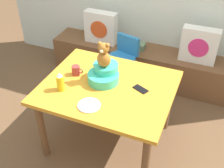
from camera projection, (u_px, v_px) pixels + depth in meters
The scene contains 13 objects.
ground_plane at pixel (109, 139), 3.08m from camera, with size 8.00×8.00×0.00m, color brown.
window_bench at pixel (144, 64), 3.88m from camera, with size 2.60×0.44×0.46m, color brown.
pillow_floral_left at pixel (101, 27), 3.79m from camera, with size 0.44×0.15×0.44m.
pillow_floral_right at pixel (199, 45), 3.39m from camera, with size 0.44×0.15×0.44m.
book_stack at pixel (138, 46), 3.75m from camera, with size 0.20×0.14×0.08m, color #617A58.
dining_table at pixel (108, 94), 2.70m from camera, with size 1.23×1.02×0.74m.
highchair at pixel (122, 59), 3.43m from camera, with size 0.40×0.51×0.79m.
infant_seat_teal at pixel (104, 74), 2.67m from camera, with size 0.30×0.33×0.16m.
teddy_bear at pixel (104, 55), 2.54m from camera, with size 0.13×0.12×0.25m.
ketchup_bottle at pixel (60, 82), 2.54m from camera, with size 0.07×0.07×0.18m.
coffee_mug at pixel (76, 70), 2.76m from camera, with size 0.12×0.08×0.09m.
dinner_plate_near at pixel (89, 105), 2.40m from camera, with size 0.20×0.20×0.01m, color white.
cell_phone at pixel (141, 89), 2.59m from camera, with size 0.07×0.14×0.01m, color black.
Camera 1 is at (0.84, -1.94, 2.33)m, focal length 44.94 mm.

